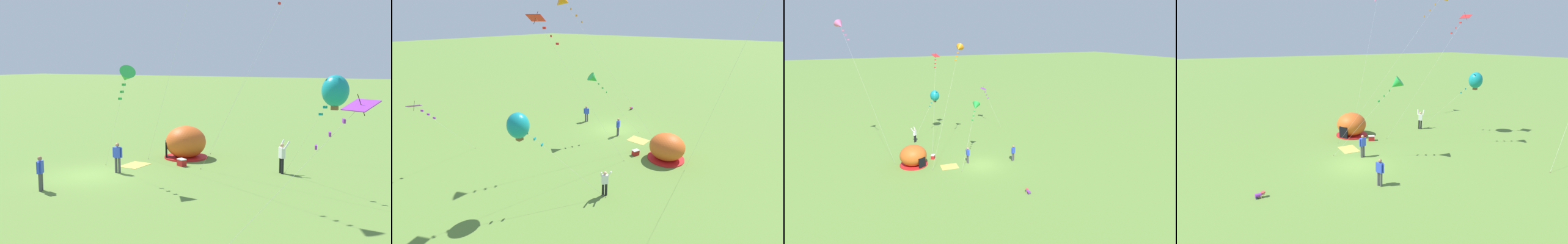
{
  "view_description": "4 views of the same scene",
  "coord_description": "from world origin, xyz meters",
  "views": [
    {
      "loc": [
        19.66,
        15.98,
        6.31
      ],
      "look_at": [
        -1.03,
        5.96,
        3.21
      ],
      "focal_mm": 42.0,
      "sensor_mm": 36.0,
      "label": 1
    },
    {
      "loc": [
        -12.16,
        20.92,
        10.21
      ],
      "look_at": [
        0.33,
        3.83,
        1.93
      ],
      "focal_mm": 24.0,
      "sensor_mm": 36.0,
      "label": 2
    },
    {
      "loc": [
        -10.92,
        -26.46,
        13.01
      ],
      "look_at": [
        0.48,
        1.59,
        4.11
      ],
      "focal_mm": 28.0,
      "sensor_mm": 36.0,
      "label": 3
    },
    {
      "loc": [
        17.73,
        -8.74,
        8.44
      ],
      "look_at": [
        -0.29,
        1.39,
        2.86
      ],
      "focal_mm": 28.0,
      "sensor_mm": 36.0,
      "label": 4
    }
  ],
  "objects": [
    {
      "name": "kite_purple",
      "position": [
        6.33,
        14.39,
        4.82
      ],
      "size": [
        1.63,
        4.66,
        5.39
      ],
      "color": "silver",
      "rests_on": "ground"
    },
    {
      "name": "toddler_crawling",
      "position": [
        1.46,
        -6.72,
        0.18
      ],
      "size": [
        0.27,
        0.55,
        0.32
      ],
      "color": "purple",
      "rests_on": "ground"
    },
    {
      "name": "popup_tent",
      "position": [
        -6.41,
        2.64,
        1.0
      ],
      "size": [
        2.81,
        2.81,
        2.1
      ],
      "color": "#D8591E",
      "rests_on": "ground"
    },
    {
      "name": "person_flying_kite",
      "position": [
        -5.02,
        9.4,
        1.0
      ],
      "size": [
        0.7,
        0.7,
        1.89
      ],
      "color": "black",
      "rests_on": "ground"
    },
    {
      "name": "kite_orange",
      "position": [
        0.06,
        6.79,
        11.36
      ],
      "size": [
        5.64,
        6.76,
        11.9
      ],
      "color": "silver",
      "rests_on": "ground"
    },
    {
      "name": "kite_green",
      "position": [
        0.46,
        2.79,
        5.53
      ],
      "size": [
        3.55,
        4.26,
        6.09
      ],
      "color": "silver",
      "rests_on": "ground"
    },
    {
      "name": "kite_red",
      "position": [
        -1.72,
        10.68,
        9.91
      ],
      "size": [
        2.84,
        6.58,
        10.65
      ],
      "color": "silver",
      "rests_on": "ground"
    },
    {
      "name": "person_strolling",
      "position": [
        3.48,
        -0.23,
        0.96
      ],
      "size": [
        0.54,
        0.38,
        1.72
      ],
      "color": "#4C4C51",
      "rests_on": "ground"
    },
    {
      "name": "person_far_back",
      "position": [
        -1.13,
        1.03,
        0.96
      ],
      "size": [
        0.3,
        0.58,
        1.72
      ],
      "color": "#4C4C51",
      "rests_on": "ground"
    },
    {
      "name": "cooler_box",
      "position": [
        -4.21,
        3.49,
        0.22
      ],
      "size": [
        0.57,
        0.64,
        0.44
      ],
      "color": "red",
      "rests_on": "ground"
    },
    {
      "name": "kite_teal",
      "position": [
        -1.53,
        12.69,
        4.95
      ],
      "size": [
        4.29,
        3.77,
        5.68
      ],
      "color": "silver",
      "rests_on": "ground"
    },
    {
      "name": "ground_plane",
      "position": [
        0.0,
        0.0,
        0.0
      ],
      "size": [
        300.0,
        300.0,
        0.0
      ],
      "primitive_type": "plane",
      "color": "olive"
    },
    {
      "name": "picnic_blanket",
      "position": [
        -3.16,
        0.84,
        0.01
      ],
      "size": [
        1.78,
        1.41,
        0.01
      ],
      "primitive_type": "cube",
      "rotation": [
        0.0,
        0.0,
        -0.06
      ],
      "color": "gold",
      "rests_on": "ground"
    }
  ]
}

